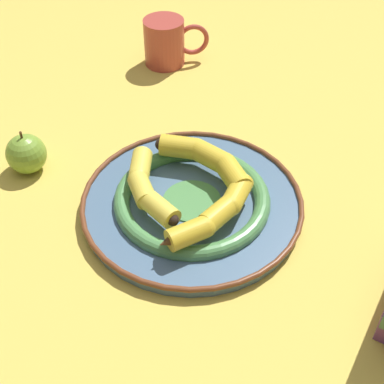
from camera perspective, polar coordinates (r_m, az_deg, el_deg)
ground_plane at (r=0.84m, az=-2.41°, el=-3.10°), size 2.80×2.80×0.00m
decorative_bowl at (r=0.84m, az=0.00°, el=-1.06°), size 0.35×0.35×0.03m
banana_a at (r=0.82m, az=-4.82°, el=0.69°), size 0.15×0.13×0.03m
banana_b at (r=0.78m, az=2.31°, el=-2.48°), size 0.19×0.09×0.03m
banana_c at (r=0.86m, az=1.83°, el=3.43°), size 0.10×0.19×0.04m
coffee_mug at (r=1.19m, az=-2.79°, el=15.75°), size 0.10×0.13×0.10m
apple at (r=0.94m, az=-17.26°, el=3.92°), size 0.07×0.07×0.08m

